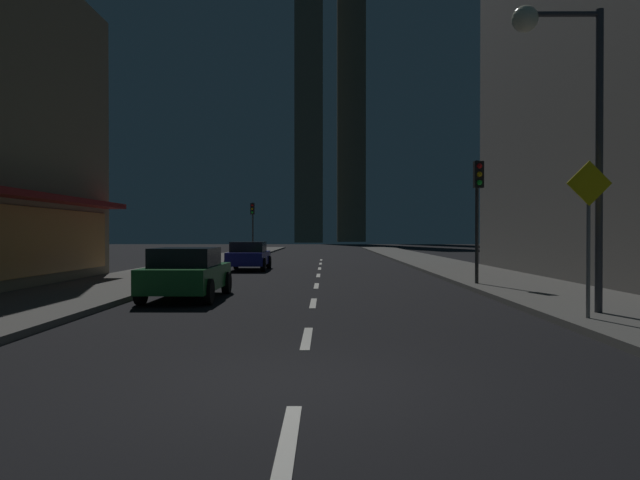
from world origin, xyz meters
name	(u,v)px	position (x,y,z in m)	size (l,w,h in m)	color
ground_plane	(321,262)	(0.00, 32.00, -0.05)	(78.00, 136.00, 0.10)	black
sidewalk_right	(426,261)	(7.00, 32.00, 0.07)	(4.00, 76.00, 0.15)	#605E59
sidewalk_left	(216,260)	(-7.00, 32.00, 0.07)	(4.00, 76.00, 0.15)	#605E59
lane_marking_center	(317,280)	(0.00, 16.20, 0.01)	(0.16, 38.60, 0.01)	silver
skyscraper_distant_tall	(309,75)	(-3.43, 123.80, 37.31)	(6.13, 7.83, 74.62)	#605B48
skyscraper_distant_mid	(351,82)	(6.47, 135.75, 38.78)	(6.79, 5.91, 77.56)	brown
car_parked_near	(187,273)	(-3.60, 9.44, 0.74)	(1.98, 4.24, 1.45)	#1E722D
car_parked_far	(249,256)	(-3.60, 22.76, 0.74)	(1.98, 4.24, 1.45)	navy
fire_hydrant_far_left	(196,263)	(-5.90, 20.93, 0.45)	(0.42, 0.30, 0.65)	#B2B2B2
traffic_light_near_right	(478,194)	(5.50, 12.89, 3.19)	(0.32, 0.48, 4.20)	#2D2D2D
traffic_light_far_left	(253,217)	(-5.50, 39.47, 3.19)	(0.32, 0.48, 4.20)	#2D2D2D
street_lamp_right	(561,83)	(5.38, 5.57, 5.07)	(1.96, 0.56, 6.58)	#38383D
pedestrian_crossing_sign	(589,225)	(5.60, 4.71, 2.02)	(0.91, 0.08, 3.15)	slate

